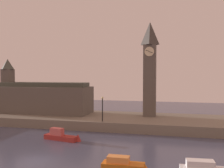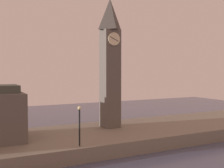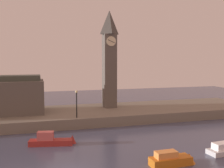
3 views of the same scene
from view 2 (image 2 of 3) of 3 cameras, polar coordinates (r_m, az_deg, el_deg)
The scene contains 3 objects.
far_embankment at distance 32.24m, azimuth -14.77°, elevation -11.86°, with size 70.00×12.00×1.50m, color slate.
clock_tower at distance 36.07m, azimuth -0.40°, elevation 4.69°, with size 2.34×2.38×16.47m.
streetlamp at distance 27.56m, azimuth -6.63°, elevation -7.52°, with size 0.36×0.36×3.90m.
Camera 2 is at (-6.43, -10.53, 8.88)m, focal length 44.98 mm.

